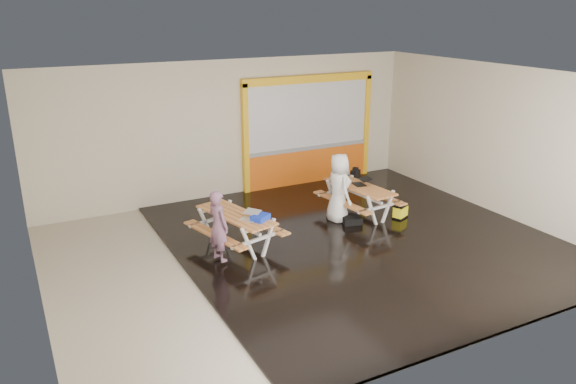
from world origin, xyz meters
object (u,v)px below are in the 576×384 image
person_right (339,189)px  fluke_bag (400,212)px  backpack (355,176)px  dark_case (352,220)px  laptop_right (361,182)px  picnic_table_left (236,222)px  picnic_table_right (359,193)px  blue_pouch (260,217)px  toolbox (340,175)px  laptop_left (250,217)px  person_left (218,226)px

person_right → fluke_bag: (1.34, -0.59, -0.59)m
backpack → dark_case: 1.71m
person_right → laptop_right: 0.70m
picnic_table_left → picnic_table_right: (3.27, 0.40, -0.01)m
blue_pouch → backpack: bearing=27.7°
blue_pouch → dark_case: (2.50, 0.51, -0.69)m
toolbox → laptop_left: bearing=-154.2°
person_right → laptop_left: (-2.52, -0.74, 0.02)m
picnic_table_left → dark_case: size_ratio=5.17×
picnic_table_right → person_left: person_left is taller
person_right → laptop_right: bearing=-76.5°
laptop_left → laptop_right: size_ratio=1.11×
toolbox → backpack: (0.58, 0.21, -0.15)m
person_left → dark_case: size_ratio=3.33×
laptop_right → dark_case: (-0.56, -0.48, -0.68)m
person_right → laptop_right: (0.70, 0.11, 0.01)m
fluke_bag → toolbox: bearing=122.3°
picnic_table_left → toolbox: 3.36m
person_left → laptop_left: person_left is taller
blue_pouch → person_right: bearing=20.4°
toolbox → fluke_bag: toolbox is taller
picnic_table_left → fluke_bag: bearing=-3.4°
person_left → dark_case: person_left is taller
backpack → laptop_left: bearing=-155.2°
picnic_table_left → person_left: (-0.56, -0.51, 0.21)m
person_left → person_right: 3.34m
laptop_right → dark_case: 1.01m
person_right → blue_pouch: bearing=114.7°
toolbox → dark_case: bearing=-108.7°
laptop_right → blue_pouch: 3.22m
person_left → fluke_bag: size_ratio=3.27×
laptop_left → toolbox: (3.03, 1.46, 0.03)m
person_right → laptop_left: person_right is taller
laptop_right → person_right: bearing=-170.8°
blue_pouch → toolbox: 3.29m
picnic_table_right → fluke_bag: bearing=-41.1°
person_left → laptop_left: (0.71, 0.12, 0.02)m
picnic_table_left → person_left: 0.79m
laptop_right → fluke_bag: (0.64, -0.70, -0.61)m
dark_case → fluke_bag: fluke_bag is taller
picnic_table_left → laptop_right: laptop_right is taller
person_left → blue_pouch: bearing=-106.0°
picnic_table_right → dark_case: 0.78m
laptop_left → picnic_table_right: bearing=14.2°
picnic_table_left → person_right: person_right is taller
toolbox → fluke_bag: (0.83, -1.31, -0.64)m
laptop_right → toolbox: 0.64m
toolbox → backpack: 0.63m
person_left → backpack: person_left is taller
laptop_left → blue_pouch: (0.16, -0.14, 0.00)m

